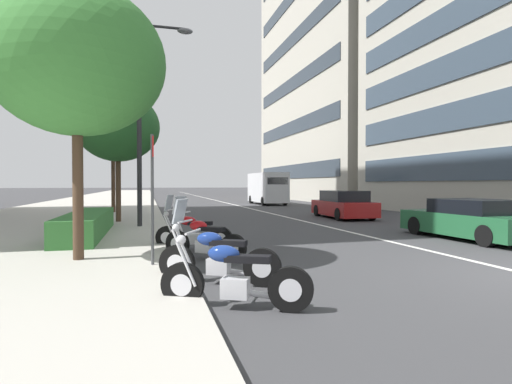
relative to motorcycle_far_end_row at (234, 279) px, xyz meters
name	(u,v)px	position (x,y,z in m)	size (l,w,h in m)	color
sidewalk_right_plaza	(94,205)	(30.23, 5.34, -0.34)	(160.00, 9.85, 0.15)	#B2ADA3
lane_centre_stripe	(221,201)	(35.23, -5.99, -0.41)	(110.00, 0.16, 0.01)	silver
motorcycle_far_end_row	(234,279)	(0.00, 0.00, 0.00)	(1.07, 2.03, 1.09)	black
motorcycle_by_sign_pole	(216,259)	(1.50, 0.00, 0.03)	(1.17, 2.02, 1.49)	black
motorcycle_under_tarp	(203,240)	(3.97, -0.09, 0.02)	(1.47, 1.73, 1.47)	black
motorcycle_second_in_row	(192,233)	(5.42, 0.01, 0.02)	(1.00, 1.99, 1.47)	black
car_approaching_light	(470,220)	(5.24, -8.78, 0.20)	(4.59, 2.01, 1.28)	#236038
car_lead_in_lane	(343,205)	(13.70, -8.63, 0.26)	(4.48, 2.10, 1.42)	maroon
delivery_van_ahead	(267,188)	(28.58, -8.92, 1.03)	(5.84, 2.13, 2.71)	silver
parking_sign_by_curb	(153,187)	(2.78, 1.07, 1.29)	(0.32, 0.06, 2.59)	#47494C
street_lamp_with_banners	(147,104)	(10.63, 1.15, 4.41)	(1.26, 2.13, 7.73)	#232326
clipped_hedge_bed	(87,224)	(8.27, 3.00, 0.09)	(6.33, 1.10, 0.70)	#337033
street_tree_near_plaza_corner	(77,62)	(3.77, 2.59, 3.92)	(3.69, 3.69, 5.76)	#473323
street_tree_mid_sidewalk	(118,127)	(12.91, 2.36, 3.79)	(3.50, 3.50, 5.55)	#473323
street_tree_by_lamp_post	(113,138)	(19.24, 3.04, 3.96)	(2.97, 2.97, 5.51)	#473323
office_tower_near_left	(359,28)	(37.21, -22.40, 19.24)	(25.67, 16.11, 39.30)	#B7B2A3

